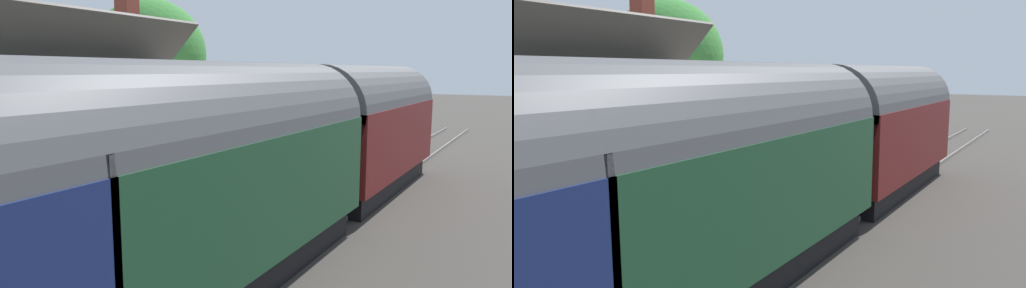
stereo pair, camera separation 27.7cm
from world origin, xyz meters
TOP-DOWN VIEW (x-y plane):
  - ground_plane at (0.00, 0.00)m, footprint 160.00×160.00m
  - platform at (0.00, 4.21)m, footprint 32.00×6.42m
  - platform_edge_coping at (0.00, 1.18)m, footprint 32.00×0.36m
  - rail_near at (0.00, -1.62)m, footprint 52.00×0.08m
  - rail_far at (0.00, -0.18)m, footprint 52.00×0.08m
  - train at (-2.46, -0.90)m, footprint 25.04×2.73m
  - station_building at (-1.00, 5.65)m, footprint 7.53×3.60m
  - bench_by_lamp at (9.17, 3.85)m, footprint 1.40×0.43m
  - planter_under_sign at (3.47, 2.72)m, footprint 0.42×0.42m
  - planter_corner_building at (9.71, 5.00)m, footprint 0.83×0.32m
  - planter_bench_left at (8.63, 6.58)m, footprint 0.48×0.48m
  - planter_edge_near at (11.70, 3.13)m, footprint 0.40×0.40m
  - planter_by_door at (1.75, 1.94)m, footprint 0.51×0.51m
  - tree_mid_background at (6.44, 9.54)m, footprint 5.03×5.23m

SIDE VIEW (x-z plane):
  - ground_plane at x=0.00m, z-range 0.00..0.00m
  - rail_near at x=0.00m, z-range 0.00..0.14m
  - rail_far at x=0.00m, z-range 0.00..0.14m
  - platform at x=0.00m, z-range 0.00..0.88m
  - platform_edge_coping at x=0.00m, z-range 0.88..0.89m
  - planter_corner_building at x=9.71m, z-range 0.86..1.51m
  - planter_edge_near at x=11.70m, z-range 0.89..1.54m
  - planter_under_sign at x=3.47m, z-range 0.89..1.60m
  - planter_by_door at x=1.75m, z-range 0.88..1.63m
  - planter_bench_left at x=8.63m, z-range 0.91..1.75m
  - bench_by_lamp at x=9.17m, z-range 0.91..1.79m
  - train at x=-2.46m, z-range 0.05..4.38m
  - station_building at x=-1.00m, z-range -0.39..5.55m
  - tree_mid_background at x=6.44m, z-range 1.16..8.54m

